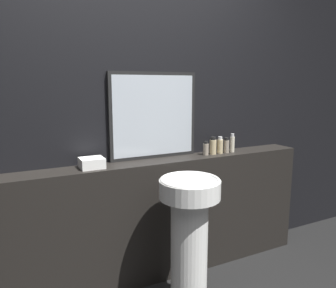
% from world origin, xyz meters
% --- Properties ---
extents(wall_back, '(8.00, 0.06, 2.50)m').
position_xyz_m(wall_back, '(0.00, 1.47, 1.25)').
color(wall_back, black).
rests_on(wall_back, ground_plane).
extents(vanity_counter, '(2.74, 0.23, 0.94)m').
position_xyz_m(vanity_counter, '(0.00, 1.32, 0.47)').
color(vanity_counter, black).
rests_on(vanity_counter, ground_plane).
extents(pedestal_sink, '(0.40, 0.40, 0.90)m').
position_xyz_m(pedestal_sink, '(0.09, 0.90, 0.54)').
color(pedestal_sink, white).
rests_on(pedestal_sink, ground_plane).
extents(mirror, '(0.71, 0.03, 0.66)m').
position_xyz_m(mirror, '(0.08, 1.42, 1.27)').
color(mirror, black).
rests_on(mirror, vanity_counter).
extents(towel_stack, '(0.16, 0.14, 0.07)m').
position_xyz_m(towel_stack, '(-0.43, 1.32, 0.97)').
color(towel_stack, white).
rests_on(towel_stack, vanity_counter).
extents(shampoo_bottle, '(0.04, 0.04, 0.11)m').
position_xyz_m(shampoo_bottle, '(0.50, 1.32, 0.99)').
color(shampoo_bottle, gray).
rests_on(shampoo_bottle, vanity_counter).
extents(conditioner_bottle, '(0.06, 0.06, 0.14)m').
position_xyz_m(conditioner_bottle, '(0.57, 1.32, 1.00)').
color(conditioner_bottle, '#C6B284').
rests_on(conditioner_bottle, vanity_counter).
extents(lotion_bottle, '(0.05, 0.05, 0.14)m').
position_xyz_m(lotion_bottle, '(0.64, 1.32, 1.00)').
color(lotion_bottle, '#C6B284').
rests_on(lotion_bottle, vanity_counter).
extents(body_wash_bottle, '(0.05, 0.05, 0.13)m').
position_xyz_m(body_wash_bottle, '(0.70, 1.32, 1.00)').
color(body_wash_bottle, gray).
rests_on(body_wash_bottle, vanity_counter).
extents(hand_soap_bottle, '(0.04, 0.04, 0.16)m').
position_xyz_m(hand_soap_bottle, '(0.76, 1.32, 1.01)').
color(hand_soap_bottle, beige).
rests_on(hand_soap_bottle, vanity_counter).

